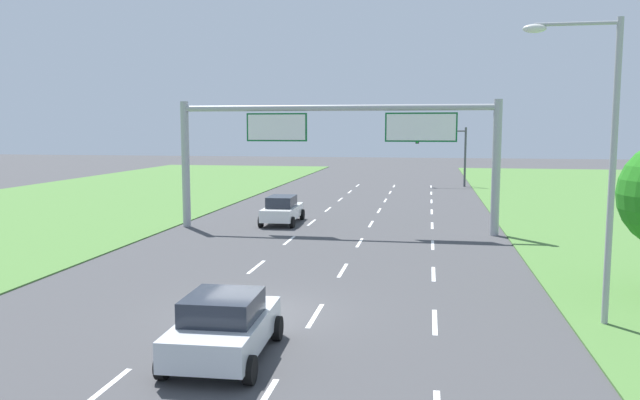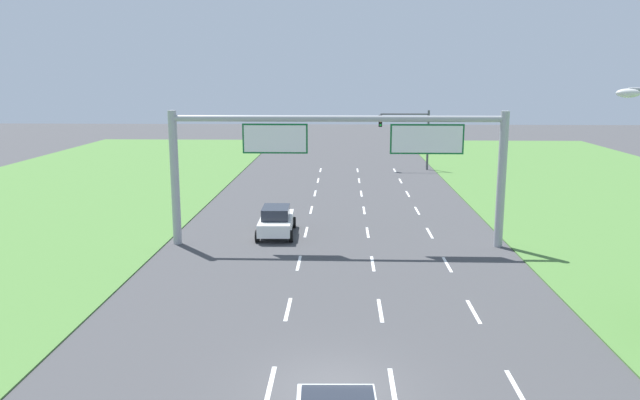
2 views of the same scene
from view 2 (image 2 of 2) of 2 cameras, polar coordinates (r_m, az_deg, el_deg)
ground_plane at (r=18.51m, az=1.04°, el=-16.73°), size 200.00×200.00×0.00m
lane_dashes_inner_left at (r=29.72m, az=-1.95°, el=-5.76°), size 0.14×62.40×0.01m
lane_dashes_inner_right at (r=29.69m, az=4.84°, el=-5.81°), size 0.14×62.40×0.01m
lane_dashes_slip at (r=30.07m, az=11.55°, el=-5.79°), size 0.14×62.40×0.01m
car_lead_silver at (r=34.77m, az=-4.03°, el=-1.89°), size 2.11×4.36×1.62m
sign_gantry at (r=31.85m, az=1.94°, el=4.41°), size 17.24×0.44×7.00m
traffic_light_mast at (r=59.50m, az=8.01°, el=6.46°), size 4.76×0.49×5.60m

